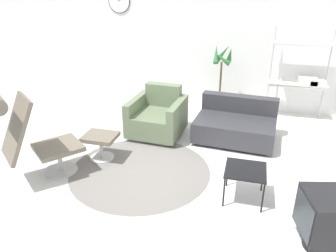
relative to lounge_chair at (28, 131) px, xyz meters
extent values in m
plane|color=silver|center=(1.22, 0.69, -0.72)|extent=(12.00, 12.00, 0.00)
cube|color=white|center=(1.22, 3.45, 0.68)|extent=(12.00, 0.06, 2.80)
cylinder|color=black|center=(-0.09, 3.41, 1.34)|extent=(0.46, 0.01, 0.46)
cylinder|color=white|center=(-0.09, 3.40, 1.34)|extent=(0.44, 0.02, 0.44)
cylinder|color=slate|center=(1.28, 0.55, -0.71)|extent=(1.97, 1.97, 0.01)
cylinder|color=#BCBCC1|center=(0.21, 0.26, -0.71)|extent=(0.62, 0.62, 0.02)
cylinder|color=#BCBCC1|center=(0.21, 0.26, -0.54)|extent=(0.06, 0.06, 0.32)
cube|color=#6B6051|center=(0.21, 0.26, -0.34)|extent=(0.80, 0.80, 0.06)
cube|color=#6B6051|center=(-0.08, -0.10, 0.07)|extent=(0.67, 0.65, 0.77)
cylinder|color=#BCBCC1|center=(0.61, 0.74, -0.71)|extent=(0.36, 0.36, 0.02)
cylinder|color=#BCBCC1|center=(0.61, 0.74, -0.54)|extent=(0.05, 0.05, 0.31)
cube|color=#6B6051|center=(0.61, 0.74, -0.36)|extent=(0.48, 0.40, 0.06)
cube|color=silver|center=(1.18, 1.74, -0.69)|extent=(0.75, 0.77, 0.06)
cube|color=#667556|center=(1.18, 1.74, -0.48)|extent=(0.67, 0.92, 0.35)
cube|color=#667556|center=(1.20, 2.10, -0.11)|extent=(0.63, 0.22, 0.39)
cube|color=#667556|center=(1.55, 1.72, -0.37)|extent=(0.18, 0.89, 0.57)
cube|color=#667556|center=(0.81, 1.77, -0.37)|extent=(0.18, 0.89, 0.57)
cube|color=black|center=(2.48, 1.87, -0.69)|extent=(1.20, 0.87, 0.05)
cube|color=#333338|center=(2.48, 1.87, -0.50)|extent=(1.34, 1.02, 0.33)
cube|color=#333338|center=(2.51, 2.23, -0.20)|extent=(1.29, 0.30, 0.28)
cube|color=black|center=(2.71, 0.28, -0.31)|extent=(0.48, 0.48, 0.02)
cylinder|color=black|center=(2.49, 0.06, -0.52)|extent=(0.02, 0.02, 0.39)
cylinder|color=black|center=(2.93, 0.06, -0.52)|extent=(0.02, 0.02, 0.39)
cylinder|color=black|center=(2.49, 0.49, -0.52)|extent=(0.02, 0.02, 0.39)
cylinder|color=black|center=(2.93, 0.49, -0.52)|extent=(0.02, 0.02, 0.39)
cylinder|color=black|center=(3.50, -0.34, -0.63)|extent=(0.32, 0.32, 0.17)
cube|color=black|center=(3.50, -0.34, -0.33)|extent=(0.53, 0.57, 0.44)
cube|color=#282D33|center=(3.28, -0.40, -0.33)|extent=(0.11, 0.42, 0.38)
cylinder|color=brown|center=(2.09, 3.01, -0.60)|extent=(0.29, 0.29, 0.23)
cylinder|color=#382819|center=(2.09, 3.01, -0.49)|extent=(0.27, 0.27, 0.02)
cylinder|color=brown|center=(2.09, 3.01, -0.08)|extent=(0.04, 0.04, 0.81)
cone|color=#2D6B33|center=(2.23, 3.03, 0.46)|extent=(0.16, 0.37, 0.35)
cone|color=#2D6B33|center=(2.09, 3.11, 0.47)|extent=(0.29, 0.11, 0.34)
cone|color=#2D6B33|center=(1.98, 2.99, 0.46)|extent=(0.14, 0.31, 0.34)
cone|color=#2D6B33|center=(2.10, 2.87, 0.42)|extent=(0.35, 0.13, 0.27)
cylinder|color=#BCBCC1|center=(3.00, 3.26, 0.13)|extent=(0.03, 0.03, 1.70)
cylinder|color=#BCBCC1|center=(3.99, 3.26, 0.13)|extent=(0.03, 0.03, 1.70)
cube|color=silver|center=(3.49, 3.14, -0.07)|extent=(1.05, 0.28, 0.02)
cube|color=silver|center=(3.49, 3.14, -0.04)|extent=(1.05, 0.28, 0.02)
cube|color=silver|center=(3.49, 3.14, 0.70)|extent=(1.05, 0.28, 0.02)
cube|color=beige|center=(3.84, 3.13, 0.00)|extent=(0.27, 0.24, 0.12)
cube|color=silver|center=(3.67, 3.13, 0.04)|extent=(0.32, 0.24, 0.12)
camera|label=1|loc=(2.67, -3.16, 1.75)|focal=35.00mm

